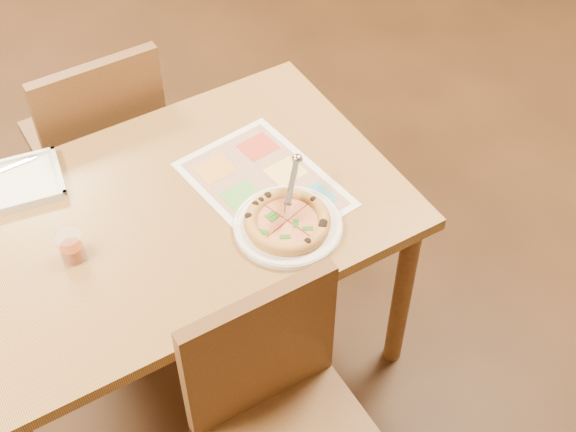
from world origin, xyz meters
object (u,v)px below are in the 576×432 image
appetizer_tray (8,186)px  pizza_cutter (291,189)px  chair_near (279,403)px  glass_tumbler (71,248)px  plate (288,226)px  chair_far (99,131)px  dining_table (173,232)px  pizza (287,222)px  menu (264,184)px

appetizer_tray → pizza_cutter: bearing=-37.4°
chair_near → appetizer_tray: 1.01m
appetizer_tray → glass_tumbler: size_ratio=3.76×
pizza_cutter → plate: bearing=-176.2°
plate → chair_far: bearing=107.1°
dining_table → pizza_cutter: size_ratio=9.50×
pizza → glass_tumbler: size_ratio=2.75×
dining_table → glass_tumbler: glass_tumbler is taller
pizza_cutter → dining_table: bearing=101.4°
chair_far → appetizer_tray: size_ratio=1.43×
chair_far → appetizer_tray: bearing=37.5°
plate → appetizer_tray: (-0.62, 0.55, 0.00)m
appetizer_tray → menu: appetizer_tray is taller
appetizer_tray → glass_tumbler: glass_tumbler is taller
appetizer_tray → chair_near: bearing=-68.6°
pizza_cutter → appetizer_tray: 0.83m
pizza → glass_tumbler: (-0.54, 0.21, 0.01)m
pizza → glass_tumbler: glass_tumbler is taller
chair_near → menu: chair_near is taller
chair_far → dining_table: bearing=90.0°
dining_table → glass_tumbler: (-0.29, -0.02, 0.12)m
chair_near → menu: 0.65m
chair_near → chair_far: size_ratio=1.00×
appetizer_tray → menu: (0.64, -0.37, -0.01)m
dining_table → chair_near: bearing=-90.0°
dining_table → appetizer_tray: appetizer_tray is taller
pizza_cutter → appetizer_tray: (-0.65, 0.50, -0.08)m
pizza → menu: 0.19m
menu → glass_tumbler: bearing=177.6°
chair_near → dining_table: bearing=90.0°
pizza → menu: size_ratio=0.50×
dining_table → menu: 0.30m
chair_far → glass_tumbler: chair_far is taller
plate → pizza_cutter: bearing=51.2°
pizza_cutter → appetizer_tray: size_ratio=0.42×
menu → plate: bearing=-98.6°
dining_table → menu: menu is taller
pizza → pizza_cutter: bearing=49.6°
dining_table → pizza_cutter: bearing=-31.2°
pizza → pizza_cutter: 0.09m
dining_table → pizza: size_ratio=5.41×
plate → glass_tumbler: (-0.55, 0.21, 0.03)m
plate → pizza: pizza is taller
dining_table → chair_far: size_ratio=2.77×
pizza_cutter → chair_near: bearing=-171.8°
pizza_cutter → menu: pizza_cutter is taller
menu → pizza_cutter: bearing=-85.6°
menu → pizza: bearing=-99.2°
appetizer_tray → glass_tumbler: bearing=-78.4°
plate → appetizer_tray: size_ratio=0.92×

